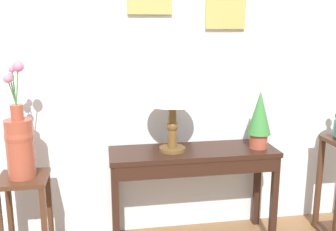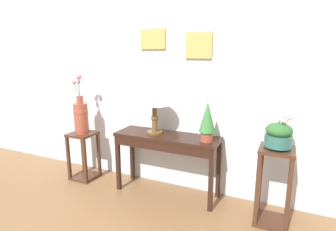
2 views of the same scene
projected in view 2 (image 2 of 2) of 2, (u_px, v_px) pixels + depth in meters
back_wall_with_art at (166, 73)px, 3.24m from camera, size 9.00×0.13×2.80m
console_table at (166, 144)px, 3.09m from camera, size 1.21×0.38×0.73m
table_lamp at (154, 99)px, 3.06m from camera, size 0.36×0.36×0.52m
potted_plant_on_console at (207, 120)px, 2.81m from camera, size 0.17×0.17×0.42m
pedestal_stand_left at (84, 156)px, 3.58m from camera, size 0.32×0.32×0.63m
flower_vase_tall_left at (81, 114)px, 3.46m from camera, size 0.19×0.19×0.76m
pedestal_stand_right at (274, 186)px, 2.60m from camera, size 0.32×0.32×0.77m
planter_bowl_wide_right at (279, 134)px, 2.48m from camera, size 0.25×0.25×0.35m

